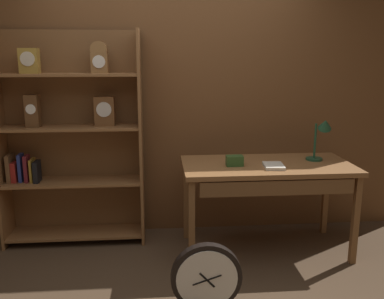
{
  "coord_description": "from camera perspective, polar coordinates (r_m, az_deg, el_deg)",
  "views": [
    {
      "loc": [
        -0.15,
        -2.59,
        1.71
      ],
      "look_at": [
        0.13,
        0.71,
        0.96
      ],
      "focal_mm": 38.74,
      "sensor_mm": 36.0,
      "label": 1
    }
  ],
  "objects": [
    {
      "name": "back_wood_panel",
      "position": [
        3.98,
        -2.75,
        6.83
      ],
      "size": [
        4.8,
        0.05,
        2.6
      ],
      "primitive_type": "cube",
      "color": "brown",
      "rests_on": "ground"
    },
    {
      "name": "bookshelf",
      "position": [
        3.92,
        -16.48,
        1.43
      ],
      "size": [
        1.27,
        0.34,
        1.94
      ],
      "color": "brown",
      "rests_on": "ground"
    },
    {
      "name": "workbench",
      "position": [
        3.63,
        10.35,
        -3.3
      ],
      "size": [
        1.46,
        0.72,
        0.8
      ],
      "color": "brown",
      "rests_on": "ground"
    },
    {
      "name": "desk_lamp",
      "position": [
        3.79,
        17.43,
        2.08
      ],
      "size": [
        0.21,
        0.21,
        0.4
      ],
      "color": "#1E472D",
      "rests_on": "workbench"
    },
    {
      "name": "toolbox_small",
      "position": [
        3.51,
        5.88,
        -1.55
      ],
      "size": [
        0.14,
        0.09,
        0.09
      ],
      "primitive_type": "cube",
      "color": "#2D5123",
      "rests_on": "workbench"
    },
    {
      "name": "open_repair_manual",
      "position": [
        3.52,
        11.18,
        -2.23
      ],
      "size": [
        0.18,
        0.23,
        0.02
      ],
      "primitive_type": "cube",
      "rotation": [
        0.0,
        0.0,
        -0.09
      ],
      "color": "silver",
      "rests_on": "workbench"
    },
    {
      "name": "round_clock_large",
      "position": [
        2.88,
        2.0,
        -17.43
      ],
      "size": [
        0.47,
        0.11,
        0.51
      ],
      "color": "black",
      "rests_on": "ground"
    }
  ]
}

